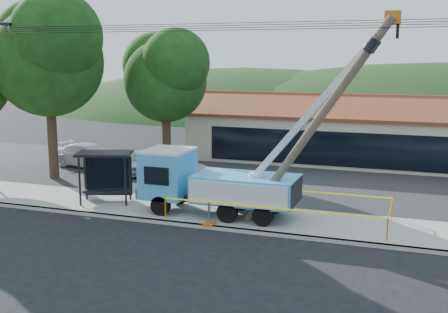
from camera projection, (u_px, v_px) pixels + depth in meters
ground at (187, 244)px, 21.97m from camera, size 120.00×120.00×0.00m
curb at (206, 227)px, 23.91m from camera, size 60.00×0.25×0.15m
sidewalk at (221, 215)px, 25.67m from camera, size 60.00×4.00×0.15m
parking_lot at (267, 179)px, 33.09m from camera, size 60.00×12.00×0.10m
strip_mall at (354, 134)px, 38.83m from camera, size 22.50×8.53×4.67m
tree_west_near at (48, 51)px, 32.01m from camera, size 7.56×6.72×10.80m
tree_lot at (165, 72)px, 35.23m from camera, size 6.30×5.60×8.94m
hill_west at (245, 108)px, 77.90m from camera, size 78.40×56.00×28.00m
hill_center at (437, 114)px, 69.64m from camera, size 89.60×64.00×32.00m
utility_truck at (215, 181)px, 25.32m from camera, size 11.12×3.84×8.80m
leaning_pole at (322, 115)px, 22.71m from camera, size 6.00×1.99×8.75m
bus_shelter at (106, 165)px, 27.41m from camera, size 2.97×2.35×2.50m
caution_tape at (279, 203)px, 24.74m from camera, size 9.53×3.37×0.97m
car_silver at (141, 174)px, 34.79m from camera, size 3.34×4.54×1.44m
car_white at (91, 168)px, 36.57m from camera, size 5.52×3.16×1.51m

